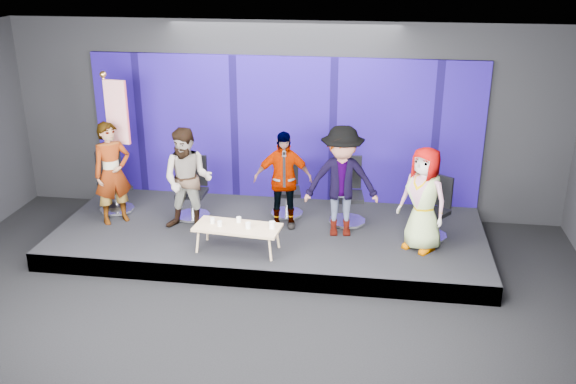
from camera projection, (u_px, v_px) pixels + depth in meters
name	position (u px, v px, depth m)	size (l,w,h in m)	color
ground	(237.00, 326.00, 8.42)	(10.00, 10.00, 0.00)	black
room_walls	(232.00, 149.00, 7.55)	(10.02, 8.02, 3.51)	black
riser	(270.00, 236.00, 10.68)	(7.00, 3.00, 0.30)	black
backdrop	(283.00, 129.00, 11.50)	(7.00, 0.08, 2.60)	#150864
chair_a	(115.00, 192.00, 11.23)	(0.85, 0.85, 1.07)	silver
panelist_a	(112.00, 173.00, 10.59)	(0.63, 0.41, 1.73)	black
chair_b	(193.00, 198.00, 10.96)	(0.60, 0.60, 1.05)	silver
panelist_b	(188.00, 180.00, 10.31)	(0.83, 0.65, 1.71)	black
chair_c	(287.00, 196.00, 11.07)	(0.67, 0.67, 1.01)	silver
panelist_c	(283.00, 180.00, 10.43)	(0.96, 0.40, 1.63)	black
chair_d	(347.00, 202.00, 10.74)	(0.70, 0.70, 1.12)	silver
panelist_d	(342.00, 182.00, 10.09)	(1.17, 0.67, 1.81)	black
chair_e	(433.00, 218.00, 10.20)	(0.79, 0.79, 1.00)	silver
panelist_e	(424.00, 199.00, 9.63)	(0.79, 0.52, 1.62)	black
coffee_table	(238.00, 228.00, 9.72)	(1.35, 0.67, 0.40)	tan
mug_a	(213.00, 221.00, 9.80)	(0.07, 0.07, 0.08)	white
mug_b	(220.00, 224.00, 9.70)	(0.07, 0.07, 0.08)	white
mug_c	(239.00, 220.00, 9.84)	(0.07, 0.07, 0.09)	white
mug_d	(248.00, 225.00, 9.62)	(0.08, 0.08, 0.09)	white
mug_e	(272.00, 225.00, 9.62)	(0.09, 0.09, 0.11)	white
flag_stand	(116.00, 140.00, 10.84)	(0.56, 0.33, 2.46)	black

